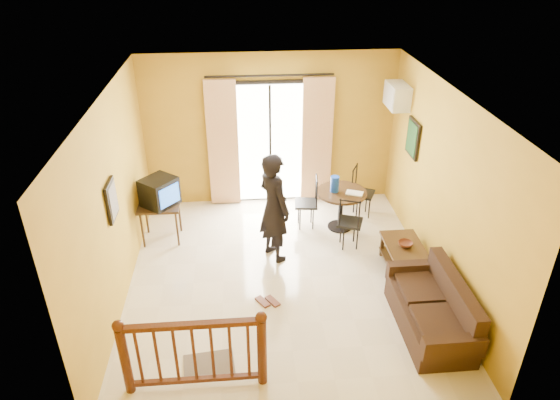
{
  "coord_description": "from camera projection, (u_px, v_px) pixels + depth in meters",
  "views": [
    {
      "loc": [
        -0.55,
        -5.95,
        4.63
      ],
      "look_at": [
        -0.02,
        0.2,
        1.23
      ],
      "focal_mm": 32.0,
      "sensor_mm": 36.0,
      "label": 1
    }
  ],
  "objects": [
    {
      "name": "balcony_door",
      "position": [
        270.0,
        143.0,
        9.02
      ],
      "size": [
        2.25,
        0.14,
        2.46
      ],
      "color": "black",
      "rests_on": "ground"
    },
    {
      "name": "water_jug",
      "position": [
        335.0,
        184.0,
        8.33
      ],
      "size": [
        0.15,
        0.15,
        0.28
      ],
      "primitive_type": "cylinder",
      "color": "#123AAC",
      "rests_on": "dining_table"
    },
    {
      "name": "dining_chairs",
      "position": [
        338.0,
        228.0,
        8.7
      ],
      "size": [
        1.54,
        1.48,
        0.95
      ],
      "color": "black",
      "rests_on": "ground"
    },
    {
      "name": "dining_table",
      "position": [
        341.0,
        199.0,
        8.47
      ],
      "size": [
        0.85,
        0.85,
        0.71
      ],
      "color": "black",
      "rests_on": "ground"
    },
    {
      "name": "botanical_print",
      "position": [
        413.0,
        138.0,
        7.98
      ],
      "size": [
        0.05,
        0.5,
        0.6
      ],
      "color": "black",
      "rests_on": "room_shell"
    },
    {
      "name": "television",
      "position": [
        159.0,
        192.0,
        7.99
      ],
      "size": [
        0.67,
        0.68,
        0.46
      ],
      "rotation": [
        0.0,
        0.0,
        0.87
      ],
      "color": "black",
      "rests_on": "tv_table"
    },
    {
      "name": "tv_table",
      "position": [
        160.0,
        208.0,
        8.14
      ],
      "size": [
        0.67,
        0.56,
        0.67
      ],
      "color": "black",
      "rests_on": "ground"
    },
    {
      "name": "standing_person",
      "position": [
        274.0,
        208.0,
        7.57
      ],
      "size": [
        0.69,
        0.77,
        1.76
      ],
      "primitive_type": "imported",
      "rotation": [
        0.0,
        0.0,
        2.11
      ],
      "color": "black",
      "rests_on": "ground"
    },
    {
      "name": "bowl",
      "position": [
        405.0,
        244.0,
        7.43
      ],
      "size": [
        0.25,
        0.25,
        0.07
      ],
      "primitive_type": "imported",
      "rotation": [
        0.0,
        0.0,
        0.17
      ],
      "color": "#582A1E",
      "rests_on": "coffee_table"
    },
    {
      "name": "ground",
      "position": [
        282.0,
        278.0,
        7.47
      ],
      "size": [
        5.0,
        5.0,
        0.0
      ],
      "primitive_type": "plane",
      "color": "beige",
      "rests_on": "ground"
    },
    {
      "name": "coffee_table",
      "position": [
        405.0,
        255.0,
        7.49
      ],
      "size": [
        0.55,
        0.99,
        0.44
      ],
      "color": "black",
      "rests_on": "ground"
    },
    {
      "name": "room_shell",
      "position": [
        282.0,
        176.0,
        6.65
      ],
      "size": [
        5.0,
        5.0,
        5.0
      ],
      "color": "white",
      "rests_on": "ground"
    },
    {
      "name": "stair_balustrade",
      "position": [
        194.0,
        350.0,
        5.46
      ],
      "size": [
        1.63,
        0.13,
        1.04
      ],
      "color": "#471E0F",
      "rests_on": "ground"
    },
    {
      "name": "serving_tray",
      "position": [
        354.0,
        193.0,
        8.32
      ],
      "size": [
        0.33,
        0.27,
        0.02
      ],
      "primitive_type": "cube",
      "rotation": [
        0.0,
        0.0,
        -0.38
      ],
      "color": "beige",
      "rests_on": "dining_table"
    },
    {
      "name": "doormat",
      "position": [
        209.0,
        364.0,
        5.99
      ],
      "size": [
        0.64,
        0.46,
        0.02
      ],
      "primitive_type": "cube",
      "rotation": [
        0.0,
        0.0,
        0.11
      ],
      "color": "#62574E",
      "rests_on": "ground"
    },
    {
      "name": "air_conditioner",
      "position": [
        397.0,
        96.0,
        8.3
      ],
      "size": [
        0.31,
        0.6,
        0.4
      ],
      "color": "white",
      "rests_on": "room_shell"
    },
    {
      "name": "sofa",
      "position": [
        434.0,
        311.0,
        6.41
      ],
      "size": [
        0.75,
        1.6,
        0.77
      ],
      "rotation": [
        0.0,
        0.0,
        0.0
      ],
      "color": "black",
      "rests_on": "ground"
    },
    {
      "name": "picture_left",
      "position": [
        112.0,
        200.0,
        6.38
      ],
      "size": [
        0.05,
        0.42,
        0.52
      ],
      "color": "black",
      "rests_on": "room_shell"
    },
    {
      "name": "sandals",
      "position": [
        268.0,
        301.0,
        6.99
      ],
      "size": [
        0.36,
        0.26,
        0.03
      ],
      "color": "#582A1E",
      "rests_on": "ground"
    }
  ]
}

